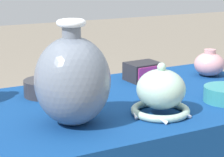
# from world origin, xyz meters

# --- Properties ---
(display_table) EXTENTS (1.28, 0.65, 0.68)m
(display_table) POSITION_xyz_m (0.00, -0.01, 0.61)
(display_table) COLOR brown
(display_table) RESTS_ON ground_plane
(vase_tall_bulbous) EXTENTS (0.21, 0.21, 0.29)m
(vase_tall_bulbous) POSITION_xyz_m (-0.15, -0.13, 0.81)
(vase_tall_bulbous) COLOR slate
(vase_tall_bulbous) RESTS_ON display_table
(vase_dome_bell) EXTENTS (0.19, 0.18, 0.16)m
(vase_dome_bell) POSITION_xyz_m (0.11, -0.17, 0.74)
(vase_dome_bell) COLOR #A8CCB7
(vase_dome_bell) RESTS_ON display_table
(mosaic_tile_box) EXTENTS (0.13, 0.11, 0.07)m
(mosaic_tile_box) POSITION_xyz_m (0.27, 0.18, 0.72)
(mosaic_tile_box) COLOR #232328
(mosaic_tile_box) RESTS_ON display_table
(jar_round_rose) EXTENTS (0.12, 0.12, 0.11)m
(jar_round_rose) POSITION_xyz_m (0.54, 0.12, 0.73)
(jar_round_rose) COLOR #D19399
(jar_round_rose) RESTS_ON display_table
(pot_squat_charcoal) EXTENTS (0.14, 0.14, 0.05)m
(pot_squat_charcoal) POSITION_xyz_m (-0.13, 0.17, 0.71)
(pot_squat_charcoal) COLOR #2D2D33
(pot_squat_charcoal) RESTS_ON display_table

